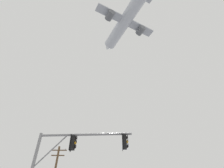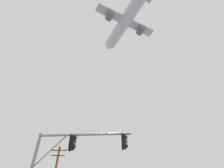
{
  "view_description": "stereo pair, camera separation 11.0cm",
  "coord_description": "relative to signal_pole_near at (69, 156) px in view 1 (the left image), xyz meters",
  "views": [
    {
      "loc": [
        -0.74,
        -5.22,
        1.41
      ],
      "look_at": [
        -0.19,
        12.79,
        15.72
      ],
      "focal_mm": 28.17,
      "sensor_mm": 36.0,
      "label": 1
    },
    {
      "loc": [
        -0.63,
        -5.22,
        1.41
      ],
      "look_at": [
        -0.19,
        12.79,
        15.72
      ],
      "focal_mm": 28.17,
      "sensor_mm": 36.0,
      "label": 2
    }
  ],
  "objects": [
    {
      "name": "signal_pole_near",
      "position": [
        0.0,
        0.0,
        0.0
      ],
      "size": [
        6.17,
        0.77,
        6.17
      ],
      "color": "gray",
      "rests_on": "ground"
    },
    {
      "name": "airplane",
      "position": [
        6.73,
        16.42,
        41.33
      ],
      "size": [
        16.86,
        21.83,
        6.28
      ],
      "color": "#B7BCC6"
    }
  ]
}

